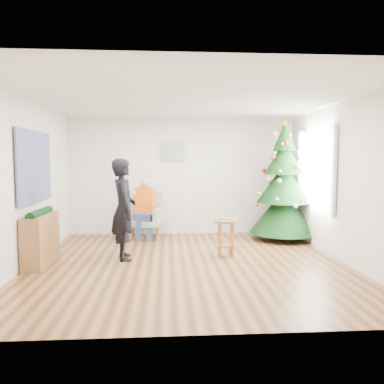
{
  "coord_description": "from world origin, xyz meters",
  "views": [
    {
      "loc": [
        -0.33,
        -5.89,
        1.64
      ],
      "look_at": [
        0.1,
        0.6,
        1.1
      ],
      "focal_mm": 35.0,
      "sensor_mm": 36.0,
      "label": 1
    }
  ],
  "objects": [
    {
      "name": "floor",
      "position": [
        0.0,
        0.0,
        0.0
      ],
      "size": [
        5.0,
        5.0,
        0.0
      ],
      "primitive_type": "plane",
      "color": "brown",
      "rests_on": "ground"
    },
    {
      "name": "ceiling",
      "position": [
        0.0,
        0.0,
        2.6
      ],
      "size": [
        5.0,
        5.0,
        0.0
      ],
      "primitive_type": "plane",
      "rotation": [
        3.14,
        0.0,
        0.0
      ],
      "color": "white",
      "rests_on": "wall_back"
    },
    {
      "name": "wall_back",
      "position": [
        0.0,
        2.5,
        1.3
      ],
      "size": [
        5.0,
        0.0,
        5.0
      ],
      "primitive_type": "plane",
      "rotation": [
        1.57,
        0.0,
        0.0
      ],
      "color": "silver",
      "rests_on": "floor"
    },
    {
      "name": "wall_front",
      "position": [
        0.0,
        -2.5,
        1.3
      ],
      "size": [
        5.0,
        0.0,
        5.0
      ],
      "primitive_type": "plane",
      "rotation": [
        -1.57,
        0.0,
        0.0
      ],
      "color": "silver",
      "rests_on": "floor"
    },
    {
      "name": "wall_left",
      "position": [
        -2.5,
        0.0,
        1.3
      ],
      "size": [
        0.0,
        5.0,
        5.0
      ],
      "primitive_type": "plane",
      "rotation": [
        1.57,
        0.0,
        1.57
      ],
      "color": "silver",
      "rests_on": "floor"
    },
    {
      "name": "wall_right",
      "position": [
        2.5,
        0.0,
        1.3
      ],
      "size": [
        0.0,
        5.0,
        5.0
      ],
      "primitive_type": "plane",
      "rotation": [
        1.57,
        0.0,
        -1.57
      ],
      "color": "silver",
      "rests_on": "floor"
    },
    {
      "name": "window_panel",
      "position": [
        2.47,
        1.0,
        1.5
      ],
      "size": [
        0.04,
        1.3,
        1.4
      ],
      "primitive_type": "cube",
      "color": "white",
      "rests_on": "wall_right"
    },
    {
      "name": "curtains",
      "position": [
        2.44,
        1.0,
        1.5
      ],
      "size": [
        0.05,
        1.75,
        1.5
      ],
      "color": "white",
      "rests_on": "wall_right"
    },
    {
      "name": "christmas_tree",
      "position": [
        2.09,
        1.74,
        1.13
      ],
      "size": [
        1.39,
        1.39,
        2.52
      ],
      "rotation": [
        0.0,
        0.0,
        0.25
      ],
      "color": "#3F2816",
      "rests_on": "floor"
    },
    {
      "name": "stool",
      "position": [
        0.67,
        0.4,
        0.33
      ],
      "size": [
        0.43,
        0.43,
        0.64
      ],
      "rotation": [
        0.0,
        0.0,
        -0.35
      ],
      "color": "brown",
      "rests_on": "floor"
    },
    {
      "name": "laptop",
      "position": [
        0.67,
        0.4,
        0.65
      ],
      "size": [
        0.35,
        0.23,
        0.03
      ],
      "primitive_type": "imported",
      "rotation": [
        0.0,
        0.0,
        0.0
      ],
      "color": "silver",
      "rests_on": "stool"
    },
    {
      "name": "armchair",
      "position": [
        -0.8,
        2.06,
        0.36
      ],
      "size": [
        0.85,
        0.82,
        0.98
      ],
      "rotation": [
        0.0,
        0.0,
        -0.29
      ],
      "color": "#90A686",
      "rests_on": "floor"
    },
    {
      "name": "seated_person",
      "position": [
        -0.81,
        2.01,
        0.66
      ],
      "size": [
        0.48,
        0.63,
        1.29
      ],
      "rotation": [
        0.0,
        0.0,
        -0.29
      ],
      "color": "navy",
      "rests_on": "armchair"
    },
    {
      "name": "standing_man",
      "position": [
        -1.06,
        0.35,
        0.84
      ],
      "size": [
        0.53,
        0.69,
        1.68
      ],
      "primitive_type": "imported",
      "rotation": [
        0.0,
        0.0,
        1.81
      ],
      "color": "black",
      "rests_on": "floor"
    },
    {
      "name": "game_controller",
      "position": [
        -0.88,
        0.32,
        1.12
      ],
      "size": [
        0.07,
        0.13,
        0.04
      ],
      "primitive_type": "cube",
      "rotation": [
        0.0,
        0.0,
        0.24
      ],
      "color": "white",
      "rests_on": "standing_man"
    },
    {
      "name": "console",
      "position": [
        -2.33,
        0.08,
        0.4
      ],
      "size": [
        0.3,
        1.0,
        0.8
      ],
      "primitive_type": "cube",
      "rotation": [
        0.0,
        0.0,
        0.0
      ],
      "color": "brown",
      "rests_on": "floor"
    },
    {
      "name": "garland",
      "position": [
        -2.33,
        0.08,
        0.82
      ],
      "size": [
        0.14,
        0.9,
        0.14
      ],
      "primitive_type": "cylinder",
      "rotation": [
        1.57,
        0.0,
        0.0
      ],
      "color": "black",
      "rests_on": "console"
    },
    {
      "name": "tapestry",
      "position": [
        -2.46,
        0.3,
        1.55
      ],
      "size": [
        0.03,
        1.5,
        1.15
      ],
      "primitive_type": "cube",
      "color": "black",
      "rests_on": "wall_left"
    },
    {
      "name": "framed_picture",
      "position": [
        -0.2,
        2.46,
        1.85
      ],
      "size": [
        0.52,
        0.05,
        0.42
      ],
      "color": "tan",
      "rests_on": "wall_back"
    }
  ]
}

